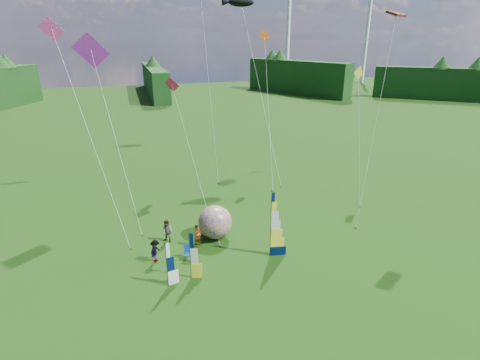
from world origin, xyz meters
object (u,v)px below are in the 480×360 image
object	(u,v)px
feather_banner_main	(271,225)
side_banner_far	(167,265)
spectator_a	(198,236)
spectator_c	(155,251)
kite_whale	(260,83)
camp_chair	(188,253)
bol_inflatable	(215,222)
side_banner_left	(190,256)
spectator_b	(167,231)
spectator_d	(203,222)

from	to	relation	value
feather_banner_main	side_banner_far	size ratio (longest dim) A/B	1.62
spectator_a	spectator_c	world-z (taller)	spectator_a
side_banner_far	kite_whale	bearing A→B (deg)	44.80
camp_chair	bol_inflatable	bearing A→B (deg)	53.00
bol_inflatable	spectator_a	distance (m)	1.87
side_banner_left	camp_chair	distance (m)	2.46
feather_banner_main	side_banner_left	distance (m)	6.00
spectator_c	kite_whale	distance (m)	22.90
spectator_b	spectator_d	distance (m)	3.02
side_banner_far	kite_whale	xyz separation A→B (m)	(12.83, 19.18, 8.53)
camp_chair	spectator_a	bearing A→B (deg)	65.64
feather_banner_main	spectator_a	bearing A→B (deg)	159.00
feather_banner_main	spectator_c	distance (m)	8.21
spectator_c	camp_chair	bearing A→B (deg)	-67.75
feather_banner_main	bol_inflatable	distance (m)	5.01
camp_chair	kite_whale	xyz separation A→B (m)	(11.11, 16.59, 9.50)
spectator_a	spectator_d	bearing A→B (deg)	28.52
bol_inflatable	spectator_b	distance (m)	3.69
spectator_b	feather_banner_main	bearing A→B (deg)	8.05
side_banner_far	kite_whale	distance (m)	24.60
feather_banner_main	spectator_c	bearing A→B (deg)	178.25
feather_banner_main	side_banner_far	distance (m)	7.58
side_banner_left	spectator_c	size ratio (longest dim) A/B	1.98
feather_banner_main	kite_whale	world-z (taller)	kite_whale
spectator_c	bol_inflatable	bearing A→B (deg)	-33.08
spectator_c	camp_chair	distance (m)	2.27
kite_whale	camp_chair	bearing A→B (deg)	-123.26
spectator_a	spectator_c	bearing A→B (deg)	159.77
spectator_d	side_banner_left	bearing A→B (deg)	117.25
side_banner_left	side_banner_far	distance (m)	1.59
bol_inflatable	kite_whale	distance (m)	18.63
side_banner_left	spectator_d	world-z (taller)	side_banner_left
side_banner_left	spectator_a	size ratio (longest dim) A/B	1.85
feather_banner_main	spectator_d	distance (m)	6.43
side_banner_far	spectator_c	bearing A→B (deg)	87.87
side_banner_left	bol_inflatable	bearing A→B (deg)	79.08
bol_inflatable	camp_chair	distance (m)	3.68
side_banner_left	spectator_d	xyz separation A→B (m)	(2.00, 5.87, -0.82)
side_banner_far	spectator_a	size ratio (longest dim) A/B	1.70
spectator_d	spectator_a	bearing A→B (deg)	114.88
side_banner_far	spectator_a	world-z (taller)	side_banner_far
feather_banner_main	spectator_c	world-z (taller)	feather_banner_main
side_banner_far	spectator_d	xyz separation A→B (m)	(3.53, 6.26, -0.69)
feather_banner_main	camp_chair	size ratio (longest dim) A/B	4.52
side_banner_left	camp_chair	world-z (taller)	side_banner_left
spectator_b	spectator_c	xyz separation A→B (m)	(-1.10, -2.50, -0.06)
bol_inflatable	spectator_c	bearing A→B (deg)	-155.77
spectator_d	bol_inflatable	bearing A→B (deg)	169.18
feather_banner_main	kite_whale	bearing A→B (deg)	82.75
side_banner_left	bol_inflatable	distance (m)	5.48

